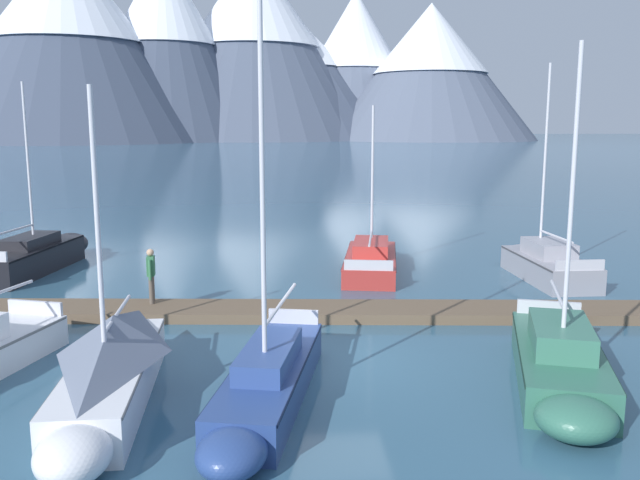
{
  "coord_description": "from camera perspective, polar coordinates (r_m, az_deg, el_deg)",
  "views": [
    {
      "loc": [
        -1.51,
        -15.61,
        5.76
      ],
      "look_at": [
        0.0,
        6.0,
        2.0
      ],
      "focal_mm": 37.79,
      "sensor_mm": 36.0,
      "label": 1
    }
  ],
  "objects": [
    {
      "name": "person_on_dock",
      "position": [
        21.27,
        -14.11,
        -2.67
      ],
      "size": [
        0.24,
        0.59,
        1.69
      ],
      "color": "brown",
      "rests_on": "dock"
    },
    {
      "name": "sailboat_mid_dock_starboard",
      "position": [
        14.13,
        -4.57,
        -11.95
      ],
      "size": [
        2.64,
        7.0,
        8.39
      ],
      "color": "navy",
      "rests_on": "ground"
    },
    {
      "name": "mountain_east_summit",
      "position": [
        254.78,
        -1.85,
        13.62
      ],
      "size": [
        80.96,
        80.96,
        43.31
      ],
      "color": "#424C60",
      "rests_on": "ground"
    },
    {
      "name": "mountain_north_horn",
      "position": [
        244.84,
        9.31,
        14.17
      ],
      "size": [
        74.41,
        74.41,
        46.54
      ],
      "color": "slate",
      "rests_on": "ground"
    },
    {
      "name": "mountain_rear_spur",
      "position": [
        260.53,
        3.04,
        14.89
      ],
      "size": [
        61.63,
        61.63,
        53.9
      ],
      "color": "slate",
      "rests_on": "ground"
    },
    {
      "name": "sailboat_far_berth",
      "position": [
        26.85,
        4.35,
        -1.51
      ],
      "size": [
        2.95,
        7.32,
        6.45
      ],
      "color": "#B2332D",
      "rests_on": "ground"
    },
    {
      "name": "sailboat_end_of_dock",
      "position": [
        26.71,
        18.51,
        -1.83
      ],
      "size": [
        2.01,
        5.77,
        7.94
      ],
      "color": "#93939E",
      "rests_on": "ground"
    },
    {
      "name": "ground_plane",
      "position": [
        16.71,
        1.46,
        -10.33
      ],
      "size": [
        700.0,
        700.0,
        0.0
      ],
      "primitive_type": "plane",
      "color": "#335B75"
    },
    {
      "name": "mountain_west_summit",
      "position": [
        234.02,
        -20.55,
        15.98
      ],
      "size": [
        90.69,
        90.69,
        62.43
      ],
      "color": "#424C60",
      "rests_on": "ground"
    },
    {
      "name": "sailboat_outer_slip",
      "position": [
        15.87,
        19.72,
        -9.87
      ],
      "size": [
        3.44,
        6.53,
        7.41
      ],
      "color": "#336B56",
      "rests_on": "ground"
    },
    {
      "name": "sailboat_nearest_berth",
      "position": [
        29.11,
        -22.8,
        -1.1
      ],
      "size": [
        2.84,
        7.7,
        7.33
      ],
      "color": "black",
      "rests_on": "ground"
    },
    {
      "name": "mountain_central_massif",
      "position": [
        238.24,
        -12.99,
        16.2
      ],
      "size": [
        66.2,
        66.2,
        62.39
      ],
      "color": "#424C60",
      "rests_on": "ground"
    },
    {
      "name": "mountain_shoulder_ridge",
      "position": [
        251.68,
        -5.61,
        16.49
      ],
      "size": [
        88.43,
        88.43,
        65.92
      ],
      "color": "#4C566B",
      "rests_on": "ground"
    },
    {
      "name": "sailboat_mid_dock_port",
      "position": [
        14.72,
        -17.39,
        -10.18
      ],
      "size": [
        1.88,
        6.91,
        6.48
      ],
      "color": "white",
      "rests_on": "ground"
    },
    {
      "name": "dock",
      "position": [
        20.45,
        0.39,
        -6.09
      ],
      "size": [
        25.95,
        3.93,
        0.3
      ],
      "color": "brown",
      "rests_on": "ground"
    }
  ]
}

